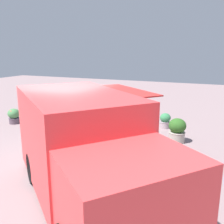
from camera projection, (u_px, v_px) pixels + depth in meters
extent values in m
plane|color=gray|center=(62.00, 160.00, 7.38)|extent=(40.00, 40.00, 0.00)
cube|color=#EE3E40|center=(76.00, 136.00, 5.71)|extent=(3.90, 3.72, 2.02)
cube|color=#EE3E40|center=(130.00, 204.00, 3.66)|extent=(2.36, 2.42, 1.47)
cube|color=#251E2A|center=(161.00, 216.00, 2.99)|extent=(1.06, 1.26, 0.56)
cube|color=black|center=(116.00, 126.00, 6.12)|extent=(1.45, 1.21, 0.71)
cube|color=red|center=(127.00, 90.00, 6.05)|extent=(1.95, 1.76, 0.03)
cube|color=black|center=(89.00, 196.00, 5.34)|extent=(4.57, 4.19, 0.20)
cylinder|color=black|center=(169.00, 213.00, 4.35)|extent=(0.70, 0.64, 0.73)
cylinder|color=black|center=(33.00, 168.00, 6.05)|extent=(0.70, 0.64, 0.73)
cylinder|color=black|center=(102.00, 155.00, 6.82)|extent=(0.70, 0.64, 0.73)
ellipsoid|color=#765D5C|center=(125.00, 123.00, 10.95)|extent=(0.60, 0.64, 0.10)
cube|color=#765D5C|center=(123.00, 124.00, 10.76)|extent=(0.23, 0.38, 0.11)
cube|color=#765D5C|center=(128.00, 124.00, 10.75)|extent=(0.23, 0.38, 0.11)
cube|color=silver|center=(125.00, 116.00, 10.88)|extent=(0.34, 0.42, 0.51)
sphere|color=beige|center=(125.00, 108.00, 10.79)|extent=(0.23, 0.23, 0.23)
sphere|color=olive|center=(125.00, 107.00, 10.78)|extent=(0.23, 0.23, 0.23)
cube|color=silver|center=(123.00, 115.00, 10.73)|extent=(0.21, 0.35, 0.27)
cube|color=silver|center=(128.00, 115.00, 10.72)|extent=(0.21, 0.35, 0.27)
cylinder|color=#E2B059|center=(125.00, 118.00, 10.58)|extent=(0.21, 0.35, 0.08)
cube|color=#D6713C|center=(125.00, 118.00, 10.57)|extent=(0.15, 0.28, 0.02)
cylinder|color=#9E8C94|center=(165.00, 125.00, 10.37)|extent=(0.37, 0.37, 0.28)
torus|color=#9A8D95|center=(165.00, 122.00, 10.34)|extent=(0.40, 0.40, 0.04)
ellipsoid|color=#357C4C|center=(165.00, 118.00, 10.30)|extent=(0.43, 0.43, 0.37)
sphere|color=#E64386|center=(161.00, 116.00, 10.32)|extent=(0.06, 0.06, 0.06)
sphere|color=#E93F88|center=(165.00, 115.00, 10.44)|extent=(0.06, 0.06, 0.06)
sphere|color=#E53095|center=(166.00, 115.00, 10.41)|extent=(0.09, 0.09, 0.09)
cylinder|color=#564652|center=(14.00, 121.00, 11.04)|extent=(0.43, 0.43, 0.25)
torus|color=#524653|center=(14.00, 118.00, 11.01)|extent=(0.46, 0.46, 0.04)
ellipsoid|color=#49824C|center=(14.00, 114.00, 10.96)|extent=(0.51, 0.51, 0.43)
sphere|color=#D23E3C|center=(10.00, 111.00, 10.96)|extent=(0.09, 0.09, 0.09)
sphere|color=#D73953|center=(13.00, 113.00, 10.76)|extent=(0.07, 0.07, 0.07)
sphere|color=#E73A42|center=(11.00, 111.00, 10.78)|extent=(0.09, 0.09, 0.09)
cylinder|color=#A29B8F|center=(177.00, 137.00, 8.78)|extent=(0.54, 0.54, 0.37)
torus|color=#A5978C|center=(177.00, 132.00, 8.74)|extent=(0.57, 0.57, 0.04)
ellipsoid|color=#2C5D21|center=(177.00, 126.00, 8.68)|extent=(0.60, 0.60, 0.51)
sphere|color=red|center=(170.00, 124.00, 8.73)|extent=(0.06, 0.06, 0.06)
sphere|color=red|center=(171.00, 122.00, 8.80)|extent=(0.08, 0.08, 0.08)
sphere|color=#CB3E39|center=(171.00, 122.00, 8.68)|extent=(0.06, 0.06, 0.06)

